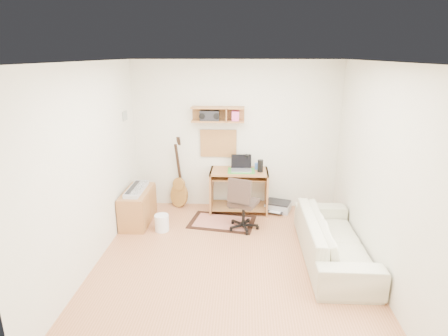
# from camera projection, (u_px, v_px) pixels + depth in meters

# --- Properties ---
(floor) EXTENTS (3.60, 4.00, 0.01)m
(floor) POSITION_uv_depth(u_px,v_px,m) (231.00, 262.00, 5.04)
(floor) COLOR #BF7B4F
(floor) RESTS_ON ground
(ceiling) EXTENTS (3.60, 4.00, 0.01)m
(ceiling) POSITION_uv_depth(u_px,v_px,m) (232.00, 61.00, 4.27)
(ceiling) COLOR white
(ceiling) RESTS_ON ground
(back_wall) EXTENTS (3.60, 0.01, 2.60)m
(back_wall) POSITION_uv_depth(u_px,v_px,m) (235.00, 136.00, 6.57)
(back_wall) COLOR silver
(back_wall) RESTS_ON ground
(left_wall) EXTENTS (0.01, 4.00, 2.60)m
(left_wall) POSITION_uv_depth(u_px,v_px,m) (90.00, 168.00, 4.75)
(left_wall) COLOR silver
(left_wall) RESTS_ON ground
(right_wall) EXTENTS (0.01, 4.00, 2.60)m
(right_wall) POSITION_uv_depth(u_px,v_px,m) (379.00, 172.00, 4.56)
(right_wall) COLOR silver
(right_wall) RESTS_ON ground
(wall_shelf) EXTENTS (0.90, 0.25, 0.26)m
(wall_shelf) POSITION_uv_depth(u_px,v_px,m) (218.00, 114.00, 6.35)
(wall_shelf) COLOR #A86E3B
(wall_shelf) RESTS_ON back_wall
(cork_board) EXTENTS (0.64, 0.03, 0.49)m
(cork_board) POSITION_uv_depth(u_px,v_px,m) (218.00, 143.00, 6.60)
(cork_board) COLOR tan
(cork_board) RESTS_ON back_wall
(wall_photo) EXTENTS (0.02, 0.20, 0.15)m
(wall_photo) POSITION_uv_depth(u_px,v_px,m) (125.00, 116.00, 6.06)
(wall_photo) COLOR #4C8CBF
(wall_photo) RESTS_ON left_wall
(desk) EXTENTS (1.00, 0.55, 0.75)m
(desk) POSITION_uv_depth(u_px,v_px,m) (239.00, 191.00, 6.57)
(desk) COLOR #A86E3B
(desk) RESTS_ON floor
(laptop) EXTENTS (0.36, 0.36, 0.27)m
(laptop) POSITION_uv_depth(u_px,v_px,m) (241.00, 164.00, 6.40)
(laptop) COLOR silver
(laptop) RESTS_ON desk
(speaker) EXTENTS (0.09, 0.09, 0.21)m
(speaker) POSITION_uv_depth(u_px,v_px,m) (260.00, 166.00, 6.36)
(speaker) COLOR black
(speaker) RESTS_ON desk
(desk_lamp) EXTENTS (0.09, 0.09, 0.27)m
(desk_lamp) POSITION_uv_depth(u_px,v_px,m) (249.00, 161.00, 6.55)
(desk_lamp) COLOR black
(desk_lamp) RESTS_ON desk
(pencil_cup) EXTENTS (0.08, 0.08, 0.11)m
(pencil_cup) POSITION_uv_depth(u_px,v_px,m) (257.00, 166.00, 6.52)
(pencil_cup) COLOR #365AA4
(pencil_cup) RESTS_ON desk
(boombox) EXTENTS (0.33, 0.15, 0.17)m
(boombox) POSITION_uv_depth(u_px,v_px,m) (210.00, 115.00, 6.35)
(boombox) COLOR black
(boombox) RESTS_ON wall_shelf
(rug) EXTENTS (1.15, 0.87, 0.01)m
(rug) POSITION_uv_depth(u_px,v_px,m) (222.00, 222.00, 6.21)
(rug) COLOR beige
(rug) RESTS_ON floor
(task_chair) EXTENTS (0.59, 0.59, 0.90)m
(task_chair) POSITION_uv_depth(u_px,v_px,m) (244.00, 203.00, 5.86)
(task_chair) COLOR #33251E
(task_chair) RESTS_ON floor
(cabinet) EXTENTS (0.40, 0.90, 0.55)m
(cabinet) POSITION_uv_depth(u_px,v_px,m) (138.00, 207.00, 6.15)
(cabinet) COLOR #A86E3B
(cabinet) RESTS_ON floor
(music_keyboard) EXTENTS (0.23, 0.73, 0.06)m
(music_keyboard) POSITION_uv_depth(u_px,v_px,m) (136.00, 189.00, 6.06)
(music_keyboard) COLOR #B2B5BA
(music_keyboard) RESTS_ON cabinet
(guitar) EXTENTS (0.40, 0.33, 1.28)m
(guitar) POSITION_uv_depth(u_px,v_px,m) (178.00, 173.00, 6.68)
(guitar) COLOR #AC7734
(guitar) RESTS_ON floor
(waste_basket) EXTENTS (0.27, 0.27, 0.27)m
(waste_basket) POSITION_uv_depth(u_px,v_px,m) (162.00, 223.00, 5.89)
(waste_basket) COLOR white
(waste_basket) RESTS_ON floor
(printer) EXTENTS (0.51, 0.45, 0.16)m
(printer) POSITION_uv_depth(u_px,v_px,m) (278.00, 206.00, 6.66)
(printer) COLOR #A5A8AA
(printer) RESTS_ON floor
(sofa) EXTENTS (0.59, 2.01, 0.79)m
(sofa) POSITION_uv_depth(u_px,v_px,m) (334.00, 232.00, 5.01)
(sofa) COLOR #BAB493
(sofa) RESTS_ON floor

